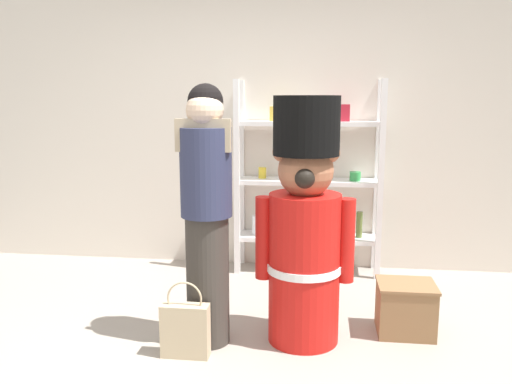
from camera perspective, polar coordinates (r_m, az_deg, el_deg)
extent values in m
plane|color=#9E9389|center=(3.19, -4.04, -19.60)|extent=(6.40, 6.40, 0.00)
cube|color=silver|center=(4.95, 0.71, 6.93)|extent=(6.40, 0.12, 2.60)
cube|color=white|center=(4.65, -2.11, 1.43)|extent=(0.05, 0.05, 1.75)
cube|color=white|center=(4.62, 13.45, 1.10)|extent=(0.05, 0.05, 1.75)
cube|color=white|center=(4.95, -1.56, 1.96)|extent=(0.05, 0.05, 1.75)
cube|color=white|center=(4.92, 13.07, 1.65)|extent=(0.05, 0.05, 1.75)
cube|color=white|center=(4.86, 5.57, -4.97)|extent=(1.26, 0.30, 0.04)
cube|color=white|center=(4.75, 5.68, 1.14)|extent=(1.26, 0.30, 0.04)
cube|color=white|center=(4.70, 5.80, 7.46)|extent=(1.26, 0.30, 0.04)
cylinder|color=yellow|center=(4.80, 0.70, 2.12)|extent=(0.07, 0.07, 0.10)
cylinder|color=red|center=(4.77, 5.71, 2.01)|extent=(0.07, 0.07, 0.10)
cylinder|color=green|center=(4.72, 10.77, 1.70)|extent=(0.10, 0.10, 0.08)
cylinder|color=silver|center=(4.85, 0.00, -3.64)|extent=(0.07, 0.07, 0.18)
cylinder|color=navy|center=(4.86, 3.76, -3.31)|extent=(0.08, 0.08, 0.23)
cylinder|color=#B27226|center=(4.84, 7.46, -3.71)|extent=(0.07, 0.07, 0.18)
cylinder|color=#596B33|center=(4.83, 11.21, -3.52)|extent=(0.06, 0.06, 0.24)
cube|color=gold|center=(4.71, 2.34, 8.54)|extent=(0.13, 0.10, 0.13)
cube|color=#B21E2D|center=(4.70, 9.31, 8.53)|extent=(0.14, 0.11, 0.15)
cylinder|color=red|center=(3.44, 5.27, -8.31)|extent=(0.46, 0.46, 0.99)
cylinder|color=white|center=(3.44, 5.27, -8.14)|extent=(0.48, 0.48, 0.05)
sphere|color=#A76748|center=(3.29, 5.45, 2.35)|extent=(0.35, 0.35, 0.35)
sphere|color=#A76748|center=(3.29, 2.87, 4.38)|extent=(0.12, 0.12, 0.12)
sphere|color=#A76748|center=(3.28, 8.10, 4.27)|extent=(0.12, 0.12, 0.12)
cylinder|color=black|center=(3.27, 5.53, 7.23)|extent=(0.42, 0.42, 0.37)
cylinder|color=red|center=(3.40, 0.85, -5.01)|extent=(0.11, 0.11, 0.54)
cylinder|color=red|center=(3.39, 9.81, -5.23)|extent=(0.11, 0.11, 0.54)
sphere|color=black|center=(3.14, 5.35, 1.48)|extent=(0.12, 0.12, 0.12)
cylinder|color=#38332D|center=(3.44, -5.29, -9.52)|extent=(0.28, 0.28, 0.85)
cylinder|color=#2D3351|center=(3.27, -5.49, 2.16)|extent=(0.33, 0.33, 0.56)
sphere|color=beige|center=(3.24, -5.61, 8.88)|extent=(0.23, 0.23, 0.23)
cube|color=tan|center=(3.18, -5.82, 6.17)|extent=(0.34, 0.04, 0.20)
sphere|color=black|center=(3.26, -5.54, 9.81)|extent=(0.22, 0.22, 0.22)
cube|color=#C1AD89|center=(3.36, -7.72, -14.77)|extent=(0.30, 0.11, 0.34)
torus|color=#C1AD89|center=(3.28, -7.81, -11.47)|extent=(0.22, 0.01, 0.22)
cube|color=olive|center=(3.77, 15.99, -12.24)|extent=(0.37, 0.32, 0.33)
cube|color=olive|center=(3.71, 16.12, -9.71)|extent=(0.39, 0.33, 0.02)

